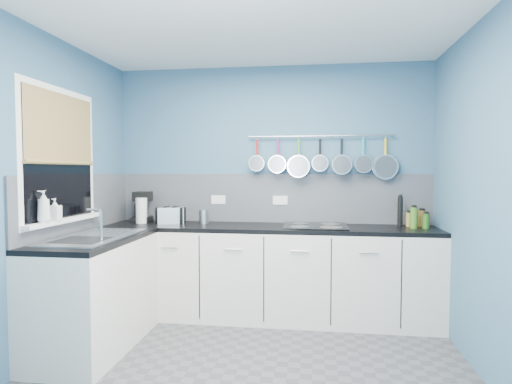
% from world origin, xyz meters
% --- Properties ---
extents(floor, '(3.20, 3.00, 0.02)m').
position_xyz_m(floor, '(0.00, 0.00, -0.01)').
color(floor, '#47474C').
rests_on(floor, ground).
extents(ceiling, '(3.20, 3.00, 0.02)m').
position_xyz_m(ceiling, '(0.00, 0.00, 2.51)').
color(ceiling, white).
rests_on(ceiling, ground).
extents(wall_back, '(3.20, 0.02, 2.50)m').
position_xyz_m(wall_back, '(0.00, 1.51, 1.25)').
color(wall_back, '#39607D').
rests_on(wall_back, ground).
extents(wall_front, '(3.20, 0.02, 2.50)m').
position_xyz_m(wall_front, '(0.00, -1.51, 1.25)').
color(wall_front, '#39607D').
rests_on(wall_front, ground).
extents(wall_left, '(0.02, 3.00, 2.50)m').
position_xyz_m(wall_left, '(-1.61, 0.00, 1.25)').
color(wall_left, '#39607D').
rests_on(wall_left, ground).
extents(wall_right, '(0.02, 3.00, 2.50)m').
position_xyz_m(wall_right, '(1.61, 0.00, 1.25)').
color(wall_right, '#39607D').
rests_on(wall_right, ground).
extents(backsplash_back, '(3.20, 0.02, 0.50)m').
position_xyz_m(backsplash_back, '(0.00, 1.49, 1.15)').
color(backsplash_back, gray).
rests_on(backsplash_back, wall_back).
extents(backsplash_left, '(0.02, 1.80, 0.50)m').
position_xyz_m(backsplash_left, '(-1.59, 0.60, 1.15)').
color(backsplash_left, gray).
rests_on(backsplash_left, wall_left).
extents(cabinet_run_back, '(3.20, 0.60, 0.86)m').
position_xyz_m(cabinet_run_back, '(0.00, 1.20, 0.43)').
color(cabinet_run_back, silver).
rests_on(cabinet_run_back, ground).
extents(worktop_back, '(3.20, 0.60, 0.04)m').
position_xyz_m(worktop_back, '(0.00, 1.20, 0.88)').
color(worktop_back, black).
rests_on(worktop_back, cabinet_run_back).
extents(cabinet_run_left, '(0.60, 1.20, 0.86)m').
position_xyz_m(cabinet_run_left, '(-1.30, 0.30, 0.43)').
color(cabinet_run_left, silver).
rests_on(cabinet_run_left, ground).
extents(worktop_left, '(0.60, 1.20, 0.04)m').
position_xyz_m(worktop_left, '(-1.30, 0.30, 0.88)').
color(worktop_left, black).
rests_on(worktop_left, cabinet_run_left).
extents(window_frame, '(0.01, 1.00, 1.10)m').
position_xyz_m(window_frame, '(-1.58, 0.30, 1.55)').
color(window_frame, white).
rests_on(window_frame, wall_left).
extents(window_glass, '(0.01, 0.90, 1.00)m').
position_xyz_m(window_glass, '(-1.57, 0.30, 1.55)').
color(window_glass, black).
rests_on(window_glass, wall_left).
extents(bamboo_blind, '(0.01, 0.90, 0.55)m').
position_xyz_m(bamboo_blind, '(-1.56, 0.30, 1.77)').
color(bamboo_blind, olive).
rests_on(bamboo_blind, wall_left).
extents(window_sill, '(0.10, 0.98, 0.03)m').
position_xyz_m(window_sill, '(-1.55, 0.30, 1.04)').
color(window_sill, white).
rests_on(window_sill, wall_left).
extents(sink_unit, '(0.50, 0.95, 0.01)m').
position_xyz_m(sink_unit, '(-1.30, 0.30, 0.90)').
color(sink_unit, silver).
rests_on(sink_unit, worktop_left).
extents(mixer_tap, '(0.12, 0.08, 0.26)m').
position_xyz_m(mixer_tap, '(-1.14, 0.12, 1.03)').
color(mixer_tap, silver).
rests_on(mixer_tap, worktop_left).
extents(socket_left, '(0.15, 0.01, 0.09)m').
position_xyz_m(socket_left, '(-0.55, 1.48, 1.13)').
color(socket_left, white).
rests_on(socket_left, backsplash_back).
extents(socket_right, '(0.15, 0.01, 0.09)m').
position_xyz_m(socket_right, '(0.10, 1.48, 1.13)').
color(socket_right, white).
rests_on(socket_right, backsplash_back).
extents(pot_rail, '(1.45, 0.02, 0.02)m').
position_xyz_m(pot_rail, '(0.50, 1.45, 1.78)').
color(pot_rail, silver).
rests_on(pot_rail, wall_back).
extents(soap_bottle_a, '(0.12, 0.12, 0.24)m').
position_xyz_m(soap_bottle_a, '(-1.53, 0.01, 1.17)').
color(soap_bottle_a, white).
rests_on(soap_bottle_a, window_sill).
extents(soap_bottle_b, '(0.08, 0.08, 0.17)m').
position_xyz_m(soap_bottle_b, '(-1.53, 0.14, 1.14)').
color(soap_bottle_b, white).
rests_on(soap_bottle_b, window_sill).
extents(paper_towel, '(0.13, 0.13, 0.26)m').
position_xyz_m(paper_towel, '(-1.29, 1.23, 1.03)').
color(paper_towel, white).
rests_on(paper_towel, worktop_back).
extents(coffee_maker, '(0.19, 0.21, 0.32)m').
position_xyz_m(coffee_maker, '(-1.32, 1.32, 1.06)').
color(coffee_maker, black).
rests_on(coffee_maker, worktop_back).
extents(toaster, '(0.29, 0.22, 0.16)m').
position_xyz_m(toaster, '(-0.99, 1.24, 0.98)').
color(toaster, silver).
rests_on(toaster, worktop_back).
extents(canister, '(0.11, 0.11, 0.14)m').
position_xyz_m(canister, '(-0.66, 1.30, 0.97)').
color(canister, silver).
rests_on(canister, worktop_back).
extents(hob, '(0.60, 0.53, 0.01)m').
position_xyz_m(hob, '(0.46, 1.21, 0.91)').
color(hob, black).
rests_on(hob, worktop_back).
extents(pan_0, '(0.16, 0.09, 0.35)m').
position_xyz_m(pan_0, '(-0.13, 1.44, 1.60)').
color(pan_0, silver).
rests_on(pan_0, pot_rail).
extents(pan_1, '(0.18, 0.11, 0.37)m').
position_xyz_m(pan_1, '(0.08, 1.44, 1.59)').
color(pan_1, silver).
rests_on(pan_1, pot_rail).
extents(pan_2, '(0.23, 0.12, 0.42)m').
position_xyz_m(pan_2, '(0.29, 1.44, 1.57)').
color(pan_2, silver).
rests_on(pan_2, pot_rail).
extents(pan_3, '(0.17, 0.11, 0.36)m').
position_xyz_m(pan_3, '(0.50, 1.44, 1.60)').
color(pan_3, silver).
rests_on(pan_3, pot_rail).
extents(pan_4, '(0.20, 0.11, 0.39)m').
position_xyz_m(pan_4, '(0.71, 1.44, 1.59)').
color(pan_4, silver).
rests_on(pan_4, pot_rail).
extents(pan_5, '(0.18, 0.08, 0.37)m').
position_xyz_m(pan_5, '(0.92, 1.44, 1.59)').
color(pan_5, silver).
rests_on(pan_5, pot_rail).
extents(pan_6, '(0.24, 0.06, 0.43)m').
position_xyz_m(pan_6, '(1.14, 1.44, 1.56)').
color(pan_6, silver).
rests_on(pan_6, pot_rail).
extents(condiment_0, '(0.07, 0.07, 0.16)m').
position_xyz_m(condiment_0, '(1.46, 1.32, 0.98)').
color(condiment_0, brown).
rests_on(condiment_0, worktop_back).
extents(condiment_1, '(0.05, 0.05, 0.13)m').
position_xyz_m(condiment_1, '(1.34, 1.33, 0.97)').
color(condiment_1, olive).
rests_on(condiment_1, worktop_back).
extents(condiment_2, '(0.05, 0.05, 0.29)m').
position_xyz_m(condiment_2, '(1.26, 1.32, 1.04)').
color(condiment_2, black).
rests_on(condiment_2, worktop_back).
extents(condiment_3, '(0.06, 0.06, 0.14)m').
position_xyz_m(condiment_3, '(1.47, 1.20, 0.97)').
color(condiment_3, '#265919').
rests_on(condiment_3, worktop_back).
extents(condiment_4, '(0.06, 0.06, 0.20)m').
position_xyz_m(condiment_4, '(1.36, 1.21, 1.00)').
color(condiment_4, '#3F721E').
rests_on(condiment_4, worktop_back).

